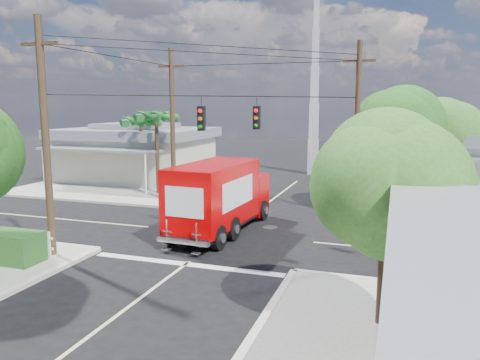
% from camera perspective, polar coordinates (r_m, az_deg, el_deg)
% --- Properties ---
extents(ground, '(120.00, 120.00, 0.00)m').
position_cam_1_polar(ground, '(21.44, -1.71, -6.62)').
color(ground, black).
rests_on(ground, ground).
extents(sidewalk_ne, '(14.12, 14.12, 0.14)m').
position_cam_1_polar(sidewalk_ne, '(31.00, 25.10, -2.44)').
color(sidewalk_ne, gray).
rests_on(sidewalk_ne, ground).
extents(sidewalk_nw, '(14.12, 14.12, 0.14)m').
position_cam_1_polar(sidewalk_nw, '(35.67, -12.12, -0.37)').
color(sidewalk_nw, gray).
rests_on(sidewalk_nw, ground).
extents(road_markings, '(32.00, 32.00, 0.01)m').
position_cam_1_polar(road_markings, '(20.12, -3.17, -7.67)').
color(road_markings, beige).
rests_on(road_markings, ground).
extents(building_nw, '(10.80, 10.20, 4.30)m').
position_cam_1_polar(building_nw, '(37.32, -12.48, 3.36)').
color(building_nw, beige).
rests_on(building_nw, sidewalk_nw).
extents(radio_tower, '(0.80, 0.80, 17.00)m').
position_cam_1_polar(radio_tower, '(39.92, 9.03, 8.74)').
color(radio_tower, silver).
rests_on(radio_tower, ground).
extents(tree_ne_front, '(4.21, 4.14, 6.66)m').
position_cam_1_polar(tree_ne_front, '(26.14, 18.74, 6.33)').
color(tree_ne_front, '#422D1C').
rests_on(tree_ne_front, sidewalk_ne).
extents(tree_ne_back, '(3.77, 3.66, 5.82)m').
position_cam_1_polar(tree_ne_back, '(28.49, 23.93, 5.06)').
color(tree_ne_back, '#422D1C').
rests_on(tree_ne_back, sidewalk_ne).
extents(tree_se, '(3.67, 3.54, 5.62)m').
position_cam_1_polar(tree_se, '(12.24, 17.63, 0.40)').
color(tree_se, '#422D1C').
rests_on(tree_se, sidewalk_se).
extents(palm_nw_front, '(3.01, 3.08, 5.59)m').
position_cam_1_polar(palm_nw_front, '(30.61, -10.18, 7.52)').
color(palm_nw_front, '#422D1C').
rests_on(palm_nw_front, sidewalk_nw).
extents(palm_nw_back, '(3.01, 3.08, 5.19)m').
position_cam_1_polar(palm_nw_back, '(32.91, -11.98, 6.92)').
color(palm_nw_back, '#422D1C').
rests_on(palm_nw_back, sidewalk_nw).
extents(utility_poles, '(12.00, 10.68, 9.00)m').
position_cam_1_polar(utility_poles, '(22.74, -4.13, 6.22)').
color(utility_poles, '#473321').
rests_on(utility_poles, ground).
extents(vending_boxes, '(1.90, 0.50, 1.10)m').
position_cam_1_polar(vending_boxes, '(26.07, 16.73, -2.61)').
color(vending_boxes, red).
rests_on(vending_boxes, sidewalk_ne).
extents(delivery_truck, '(2.83, 7.69, 3.27)m').
position_cam_1_polar(delivery_truck, '(21.48, -2.43, -2.04)').
color(delivery_truck, black).
rests_on(delivery_truck, ground).
extents(parked_car, '(6.63, 4.02, 1.72)m').
position_cam_1_polar(parked_car, '(21.85, 26.62, -4.97)').
color(parked_car, silver).
rests_on(parked_car, ground).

